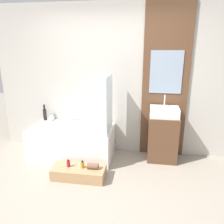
{
  "coord_description": "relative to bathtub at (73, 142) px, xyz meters",
  "views": [
    {
      "loc": [
        0.61,
        -2.21,
        1.9
      ],
      "look_at": [
        0.15,
        0.7,
        1.01
      ],
      "focal_mm": 35.0,
      "sensor_mm": 36.0,
      "label": 1
    }
  ],
  "objects": [
    {
      "name": "bottle_soap_secondary",
      "position": [
        0.36,
        -0.62,
        -0.06
      ],
      "size": [
        0.05,
        0.05,
        0.11
      ],
      "color": "#B2752D",
      "rests_on": "wooden_step_bench"
    },
    {
      "name": "ground_plane",
      "position": [
        0.63,
        -1.16,
        -0.28
      ],
      "size": [
        12.0,
        12.0,
        0.0
      ],
      "primitive_type": "plane",
      "color": "gray"
    },
    {
      "name": "sink",
      "position": [
        1.55,
        0.15,
        0.58
      ],
      "size": [
        0.46,
        0.33,
        0.34
      ],
      "color": "white",
      "rests_on": "vanity_cabinet"
    },
    {
      "name": "bathtub",
      "position": [
        0.0,
        0.0,
        0.0
      ],
      "size": [
        1.4,
        0.74,
        0.56
      ],
      "color": "white",
      "rests_on": "ground_plane"
    },
    {
      "name": "vase_tall_dark",
      "position": [
        -0.62,
        0.29,
        0.4
      ],
      "size": [
        0.06,
        0.06,
        0.3
      ],
      "color": "black",
      "rests_on": "bathtub"
    },
    {
      "name": "towel_roll",
      "position": [
        0.51,
        -0.62,
        -0.07
      ],
      "size": [
        0.16,
        0.09,
        0.09
      ],
      "primitive_type": "cylinder",
      "rotation": [
        0.0,
        1.57,
        0.0
      ],
      "color": "brown",
      "rests_on": "wooden_step_bench"
    },
    {
      "name": "wall_wood_accent",
      "position": [
        1.55,
        0.37,
        1.03
      ],
      "size": [
        0.76,
        0.04,
        2.6
      ],
      "color": "brown",
      "rests_on": "ground_plane"
    },
    {
      "name": "wooden_step_bench",
      "position": [
        0.3,
        -0.62,
        -0.2
      ],
      "size": [
        0.79,
        0.34,
        0.17
      ],
      "primitive_type": "cube",
      "color": "#A87F56",
      "rests_on": "ground_plane"
    },
    {
      "name": "glass_shower_screen",
      "position": [
        0.67,
        -0.06,
        0.73
      ],
      "size": [
        0.01,
        0.58,
        0.91
      ],
      "primitive_type": "cube",
      "color": "silver",
      "rests_on": "bathtub"
    },
    {
      "name": "vase_round_light",
      "position": [
        -0.48,
        0.27,
        0.33
      ],
      "size": [
        0.1,
        0.1,
        0.1
      ],
      "primitive_type": "sphere",
      "color": "silver",
      "rests_on": "bathtub"
    },
    {
      "name": "vanity_cabinet",
      "position": [
        1.55,
        0.15,
        0.11
      ],
      "size": [
        0.49,
        0.4,
        0.78
      ],
      "primitive_type": "cube",
      "color": "brown",
      "rests_on": "ground_plane"
    },
    {
      "name": "wall_tiled_back",
      "position": [
        0.63,
        0.42,
        1.02
      ],
      "size": [
        4.2,
        0.06,
        2.6
      ],
      "primitive_type": "cube",
      "color": "#B7B2A8",
      "rests_on": "ground_plane"
    },
    {
      "name": "bottle_soap_primary",
      "position": [
        0.14,
        -0.62,
        -0.06
      ],
      "size": [
        0.05,
        0.05,
        0.11
      ],
      "color": "#B21928",
      "rests_on": "wooden_step_bench"
    }
  ]
}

